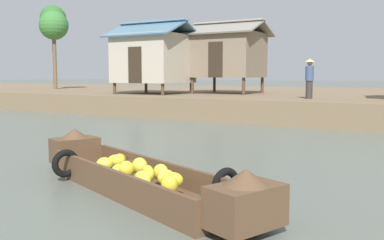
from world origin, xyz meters
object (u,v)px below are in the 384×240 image
(banana_boat, at_px, (137,175))
(palm_tree_mid, at_px, (53,20))
(stilt_house_left, at_px, (153,58))
(palm_tree_near, at_px, (54,26))
(stilt_house_mid_left, at_px, (228,54))
(vendor_person, at_px, (309,76))

(banana_boat, distance_m, palm_tree_mid, 26.56)
(stilt_house_left, xyz_separation_m, palm_tree_near, (-10.50, 2.89, 2.49))
(stilt_house_left, distance_m, stilt_house_mid_left, 4.00)
(banana_boat, relative_size, palm_tree_near, 1.01)
(stilt_house_left, height_order, palm_tree_near, palm_tree_near)
(stilt_house_mid_left, xyz_separation_m, palm_tree_near, (-13.75, 0.57, 2.29))
(stilt_house_mid_left, distance_m, palm_tree_mid, 14.50)
(stilt_house_mid_left, relative_size, palm_tree_mid, 0.68)
(stilt_house_mid_left, distance_m, palm_tree_near, 13.95)
(stilt_house_left, height_order, palm_tree_mid, palm_tree_mid)
(banana_boat, bearing_deg, palm_tree_mid, 140.30)
(banana_boat, bearing_deg, vendor_person, 92.46)
(banana_boat, relative_size, vendor_person, 3.34)
(stilt_house_left, xyz_separation_m, vendor_person, (8.49, -0.85, -0.98))
(palm_tree_near, bearing_deg, stilt_house_mid_left, -2.38)
(palm_tree_near, relative_size, palm_tree_mid, 0.92)
(vendor_person, bearing_deg, stilt_house_mid_left, 148.81)
(stilt_house_left, bearing_deg, palm_tree_mid, 163.40)
(stilt_house_left, relative_size, stilt_house_mid_left, 1.02)
(stilt_house_mid_left, height_order, palm_tree_mid, palm_tree_mid)
(banana_boat, relative_size, stilt_house_mid_left, 1.37)
(vendor_person, bearing_deg, palm_tree_mid, 168.04)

